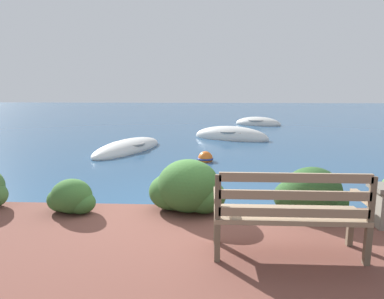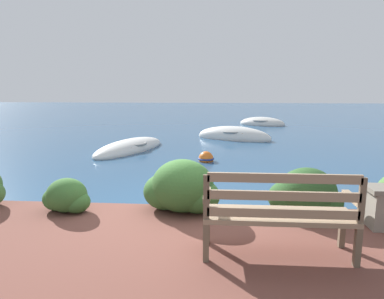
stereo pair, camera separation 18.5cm
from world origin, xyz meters
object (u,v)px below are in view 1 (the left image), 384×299
Objects in this scene: park_bench at (289,211)px; rowboat_nearest at (128,149)px; rowboat_mid at (231,137)px; mooring_buoy at (205,159)px; rowboat_far at (258,124)px.

park_bench reaches higher than rowboat_nearest.
rowboat_mid reaches higher than mooring_buoy.
rowboat_mid reaches higher than rowboat_nearest.
park_bench is at bearing -80.70° from mooring_buoy.
rowboat_far is (1.76, 14.92, -0.64)m from park_bench.
park_bench is at bearing -72.49° from rowboat_far.
rowboat_mid reaches higher than rowboat_far.
park_bench is 0.50× the size of rowboat_mid.
rowboat_nearest is at bearing -99.01° from rowboat_far.
park_bench reaches higher than rowboat_far.
park_bench is 9.76m from rowboat_mid.
rowboat_mid is 7.07× the size of mooring_buoy.
rowboat_nearest reaches higher than mooring_buoy.
mooring_buoy is at bearing 79.35° from rowboat_nearest.
rowboat_mid is (3.38, 2.64, 0.02)m from rowboat_nearest.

